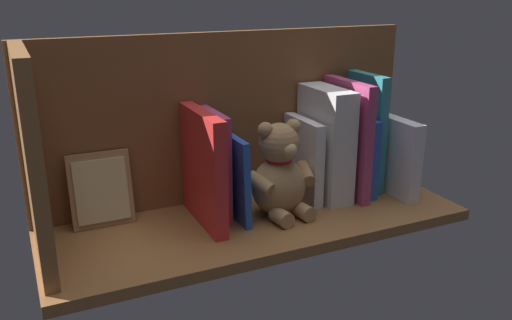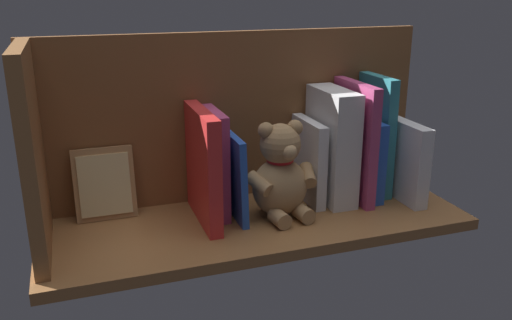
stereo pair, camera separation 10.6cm
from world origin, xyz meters
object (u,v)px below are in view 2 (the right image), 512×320
picture_frame_leaning (105,184)px  dictionary_thick_white (332,146)px  teddy_bear (280,175)px  book_0 (397,157)px

picture_frame_leaning → dictionary_thick_white: bearing=173.3°
dictionary_thick_white → teddy_bear: dictionary_thick_white is taller
dictionary_thick_white → picture_frame_leaning: 48.01cm
book_0 → teddy_bear: bearing=4.6°
book_0 → picture_frame_leaning: 63.05cm
dictionary_thick_white → picture_frame_leaning: (47.42, -5.60, -4.99)cm
picture_frame_leaning → book_0: bearing=172.8°
book_0 → picture_frame_leaning: bearing=-7.2°
book_0 → dictionary_thick_white: dictionary_thick_white is taller
dictionary_thick_white → teddy_bear: size_ratio=1.23×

